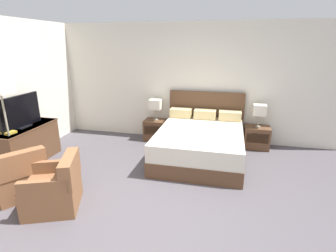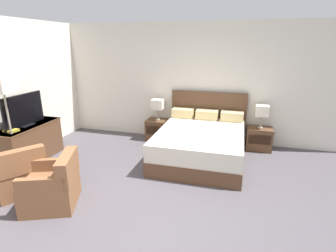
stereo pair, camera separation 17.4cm
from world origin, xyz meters
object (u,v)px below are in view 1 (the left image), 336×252
object	(u,v)px
bed	(200,142)
armchair_by_window	(20,177)
book_red_cover	(8,132)
armchair_companion	(55,189)
tv	(21,112)
floor_lamp	(0,90)
nightstand_left	(156,130)
table_lamp_right	(260,110)
table_lamp_left	(156,104)
dresser	(27,144)
nightstand_right	(257,137)

from	to	relation	value
bed	armchair_by_window	size ratio (longest dim) A/B	2.21
book_red_cover	armchair_companion	distance (m)	1.68
tv	armchair_by_window	world-z (taller)	tv
tv	floor_lamp	world-z (taller)	floor_lamp
nightstand_left	table_lamp_right	bearing A→B (deg)	0.04
table_lamp_left	table_lamp_right	bearing A→B (deg)	0.00
nightstand_left	table_lamp_right	distance (m)	2.38
armchair_by_window	book_red_cover	bearing A→B (deg)	138.50
dresser	armchair_companion	world-z (taller)	armchair_companion
table_lamp_right	tv	world-z (taller)	tv
table_lamp_left	dresser	size ratio (longest dim) A/B	0.38
table_lamp_right	floor_lamp	world-z (taller)	floor_lamp
armchair_companion	floor_lamp	xyz separation A→B (m)	(-1.31, 0.67, 1.21)
nightstand_right	table_lamp_left	distance (m)	2.38
nightstand_left	table_lamp_left	size ratio (longest dim) A/B	1.08
dresser	armchair_by_window	bearing A→B (deg)	-55.12
bed	table_lamp_right	xyz separation A→B (m)	(1.15, 0.78, 0.54)
nightstand_left	tv	distance (m)	2.84
table_lamp_right	tv	size ratio (longest dim) A/B	0.53
bed	dresser	world-z (taller)	bed
bed	nightstand_left	size ratio (longest dim) A/B	3.97
nightstand_right	tv	size ratio (longest dim) A/B	0.57
bed	table_lamp_left	distance (m)	1.49
nightstand_right	armchair_by_window	bearing A→B (deg)	-142.77
nightstand_left	armchair_companion	size ratio (longest dim) A/B	0.59
armchair_by_window	armchair_companion	size ratio (longest dim) A/B	1.07
nightstand_right	table_lamp_right	bearing A→B (deg)	90.00
nightstand_right	book_red_cover	xyz separation A→B (m)	(-4.33, -2.18, 0.50)
nightstand_right	table_lamp_right	size ratio (longest dim) A/B	1.08
table_lamp_left	armchair_companion	distance (m)	3.07
bed	armchair_companion	distance (m)	2.80
book_red_cover	armchair_by_window	world-z (taller)	book_red_cover
armchair_companion	dresser	bearing A→B (deg)	140.83
armchair_by_window	armchair_companion	distance (m)	0.76
bed	table_lamp_right	size ratio (longest dim) A/B	4.27
bed	nightstand_left	bearing A→B (deg)	145.98
bed	nightstand_right	world-z (taller)	bed
bed	dresser	distance (m)	3.35
table_lamp_right	bed	bearing A→B (deg)	-145.93
dresser	tv	distance (m)	0.64
nightstand_right	dresser	distance (m)	4.70
table_lamp_left	bed	bearing A→B (deg)	-34.07
nightstand_left	armchair_by_window	xyz separation A→B (m)	(-1.36, -2.77, 0.04)
armchair_by_window	floor_lamp	bearing A→B (deg)	138.77
book_red_cover	bed	bearing A→B (deg)	23.81
table_lamp_right	armchair_by_window	world-z (taller)	table_lamp_right
table_lamp_right	floor_lamp	bearing A→B (deg)	-151.62
dresser	armchair_by_window	world-z (taller)	armchair_by_window
armchair_by_window	table_lamp_right	bearing A→B (deg)	37.24
table_lamp_left	tv	distance (m)	2.74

